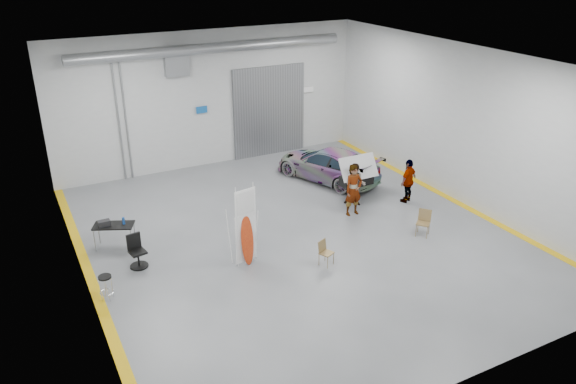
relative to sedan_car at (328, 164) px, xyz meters
name	(u,v)px	position (x,y,z in m)	size (l,w,h in m)	color
ground	(297,235)	(-3.57, -3.87, -0.69)	(16.00, 16.00, 0.00)	slate
room_shell	(274,105)	(-3.33, -1.65, 3.39)	(14.02, 16.18, 6.01)	#B2B4B6
sedan_car	(328,164)	(0.00, 0.00, 0.00)	(1.93, 4.74, 1.37)	silver
person_a	(354,190)	(-0.93, -3.34, 0.29)	(0.71, 0.47, 1.96)	#8F6A4E
person_b	(355,185)	(-0.40, -2.67, 0.15)	(0.82, 0.63, 1.68)	slate
person_c	(408,181)	(1.59, -3.38, 0.19)	(1.02, 0.42, 1.76)	brown
surfboard_display	(245,233)	(-5.90, -4.78, 0.41)	(0.76, 0.30, 2.71)	white
folding_chair_near	(326,257)	(-3.68, -5.98, -0.44)	(0.50, 0.53, 0.81)	brown
folding_chair_far	(422,228)	(0.27, -5.86, -0.40)	(0.60, 0.70, 0.92)	brown
shop_stool	(106,288)	(-10.17, -4.72, -0.31)	(0.39, 0.39, 0.77)	black
work_table	(111,225)	(-9.38, -1.74, 0.13)	(1.45, 1.13, 1.06)	gray
office_chair	(137,253)	(-8.94, -3.32, -0.22)	(0.57, 0.58, 1.07)	black
trunk_lid	(357,165)	(0.00, -2.12, 0.71)	(1.60, 0.97, 0.04)	silver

